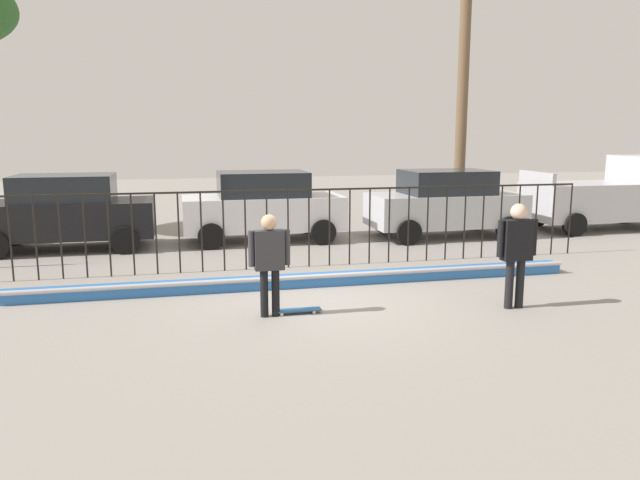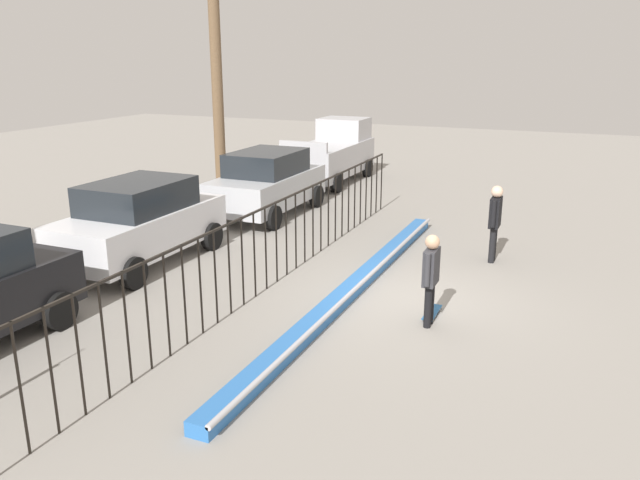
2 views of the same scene
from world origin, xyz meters
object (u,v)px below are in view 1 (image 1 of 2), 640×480
(skateboarder, at_px, (269,256))
(parked_car_silver, at_px, (445,203))
(skateboard, at_px, (297,310))
(parked_car_white, at_px, (263,206))
(pickup_truck, at_px, (609,195))
(camera_operator, at_px, (517,246))
(parked_car_black, at_px, (66,212))

(skateboarder, relative_size, parked_car_silver, 0.39)
(skateboard, distance_m, parked_car_white, 6.96)
(skateboarder, distance_m, parked_car_white, 6.99)
(parked_car_silver, bearing_deg, pickup_truck, 5.60)
(parked_car_white, distance_m, pickup_truck, 10.63)
(camera_operator, xyz_separation_m, parked_car_silver, (1.86, 6.85, -0.10))
(skateboard, bearing_deg, parked_car_black, 141.49)
(skateboarder, xyz_separation_m, camera_operator, (4.11, -0.47, 0.07))
(parked_car_white, xyz_separation_m, pickup_truck, (10.63, -0.34, 0.06))
(skateboard, height_order, parked_car_white, parked_car_white)
(skateboard, height_order, parked_car_black, parked_car_black)
(camera_operator, relative_size, parked_car_white, 0.42)
(parked_car_black, distance_m, parked_car_silver, 10.15)
(parked_car_white, distance_m, parked_car_silver, 5.15)
(parked_car_black, bearing_deg, parked_car_white, 2.22)
(parked_car_black, height_order, parked_car_white, same)
(skateboarder, relative_size, parked_car_white, 0.39)
(skateboard, distance_m, pickup_truck, 12.86)
(pickup_truck, bearing_deg, parked_car_white, 177.13)
(skateboarder, xyz_separation_m, parked_car_black, (-4.17, 6.82, -0.03))
(skateboarder, relative_size, camera_operator, 0.93)
(skateboarder, bearing_deg, pickup_truck, 30.35)
(skateboarder, distance_m, parked_car_black, 8.00)
(camera_operator, relative_size, pickup_truck, 0.38)
(parked_car_white, bearing_deg, pickup_truck, -0.76)
(camera_operator, xyz_separation_m, parked_car_black, (-8.28, 7.29, -0.10))
(skateboarder, height_order, parked_car_white, parked_car_white)
(skateboard, xyz_separation_m, parked_car_black, (-4.63, 6.78, 0.91))
(skateboard, relative_size, parked_car_black, 0.19)
(skateboarder, relative_size, parked_car_black, 0.39)
(pickup_truck, bearing_deg, skateboarder, -151.14)
(skateboarder, height_order, pickup_truck, pickup_truck)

